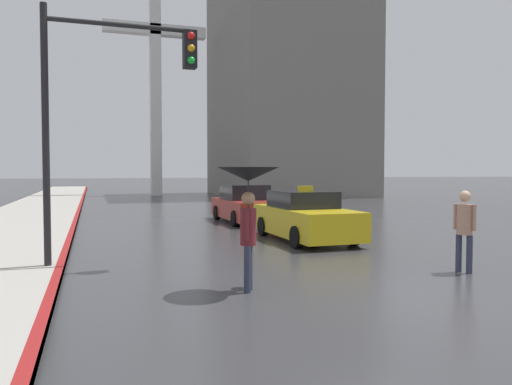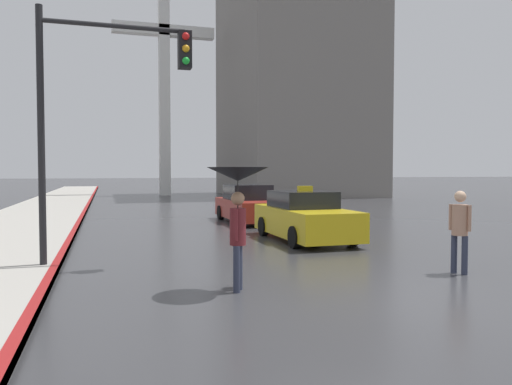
{
  "view_description": "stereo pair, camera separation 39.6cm",
  "coord_description": "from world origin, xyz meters",
  "px_view_note": "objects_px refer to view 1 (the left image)",
  "views": [
    {
      "loc": [
        -4.3,
        -6.99,
        2.05
      ],
      "look_at": [
        0.52,
        7.61,
        1.4
      ],
      "focal_mm": 35.0,
      "sensor_mm": 36.0,
      "label": 1
    },
    {
      "loc": [
        -3.92,
        -7.11,
        2.05
      ],
      "look_at": [
        0.52,
        7.61,
        1.4
      ],
      "focal_mm": 35.0,
      "sensor_mm": 36.0,
      "label": 2
    }
  ],
  "objects_px": {
    "pedestrian_with_umbrella": "(248,190)",
    "monument_cross": "(155,65)",
    "pedestrian_man": "(465,224)",
    "taxi": "(305,217)",
    "traffic_light": "(110,90)",
    "sedan_red": "(246,205)"
  },
  "relations": [
    {
      "from": "pedestrian_with_umbrella",
      "to": "monument_cross",
      "type": "relative_size",
      "value": 0.11
    },
    {
      "from": "pedestrian_with_umbrella",
      "to": "monument_cross",
      "type": "bearing_deg",
      "value": 20.79
    },
    {
      "from": "pedestrian_man",
      "to": "monument_cross",
      "type": "distance_m",
      "value": 36.36
    },
    {
      "from": "pedestrian_with_umbrella",
      "to": "pedestrian_man",
      "type": "distance_m",
      "value": 4.67
    },
    {
      "from": "taxi",
      "to": "pedestrian_with_umbrella",
      "type": "xyz_separation_m",
      "value": [
        -3.51,
        -5.57,
        1.05
      ]
    },
    {
      "from": "taxi",
      "to": "pedestrian_man",
      "type": "xyz_separation_m",
      "value": [
        1.1,
        -5.45,
        0.3
      ]
    },
    {
      "from": "taxi",
      "to": "pedestrian_with_umbrella",
      "type": "height_order",
      "value": "pedestrian_with_umbrella"
    },
    {
      "from": "taxi",
      "to": "traffic_light",
      "type": "distance_m",
      "value": 7.03
    },
    {
      "from": "traffic_light",
      "to": "sedan_red",
      "type": "bearing_deg",
      "value": 56.86
    },
    {
      "from": "taxi",
      "to": "pedestrian_man",
      "type": "height_order",
      "value": "pedestrian_man"
    },
    {
      "from": "taxi",
      "to": "sedan_red",
      "type": "distance_m",
      "value": 5.62
    },
    {
      "from": "traffic_light",
      "to": "monument_cross",
      "type": "distance_m",
      "value": 33.46
    },
    {
      "from": "pedestrian_with_umbrella",
      "to": "monument_cross",
      "type": "distance_m",
      "value": 36.33
    },
    {
      "from": "pedestrian_man",
      "to": "monument_cross",
      "type": "height_order",
      "value": "monument_cross"
    },
    {
      "from": "sedan_red",
      "to": "monument_cross",
      "type": "distance_m",
      "value": 25.99
    },
    {
      "from": "taxi",
      "to": "traffic_light",
      "type": "relative_size",
      "value": 0.83
    },
    {
      "from": "sedan_red",
      "to": "traffic_light",
      "type": "xyz_separation_m",
      "value": [
        -5.53,
        -8.46,
        3.04
      ]
    },
    {
      "from": "sedan_red",
      "to": "monument_cross",
      "type": "xyz_separation_m",
      "value": [
        -0.66,
        23.83,
        10.33
      ]
    },
    {
      "from": "sedan_red",
      "to": "traffic_light",
      "type": "relative_size",
      "value": 0.85
    },
    {
      "from": "pedestrian_with_umbrella",
      "to": "pedestrian_man",
      "type": "xyz_separation_m",
      "value": [
        4.61,
        0.12,
        -0.75
      ]
    },
    {
      "from": "taxi",
      "to": "sedan_red",
      "type": "height_order",
      "value": "taxi"
    },
    {
      "from": "pedestrian_man",
      "to": "sedan_red",
      "type": "bearing_deg",
      "value": 161.27
    }
  ]
}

